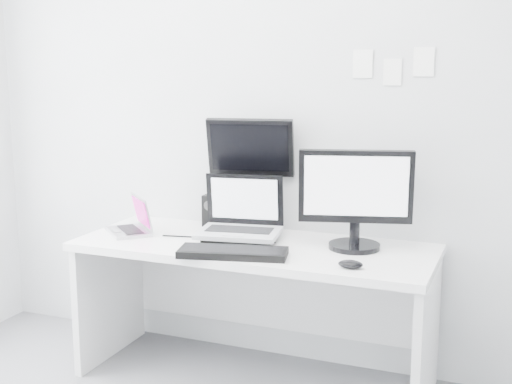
# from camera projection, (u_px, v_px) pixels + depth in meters

# --- Properties ---
(back_wall) EXTENTS (3.60, 0.00, 3.60)m
(back_wall) POSITION_uv_depth(u_px,v_px,m) (278.00, 115.00, 3.63)
(back_wall) COLOR silver
(back_wall) RESTS_ON ground
(desk) EXTENTS (1.80, 0.70, 0.73)m
(desk) POSITION_uv_depth(u_px,v_px,m) (254.00, 313.00, 3.50)
(desk) COLOR white
(desk) RESTS_ON ground
(macbook) EXTENTS (0.34, 0.34, 0.21)m
(macbook) POSITION_uv_depth(u_px,v_px,m) (128.00, 214.00, 3.63)
(macbook) COLOR #A8A8AD
(macbook) RESTS_ON desk
(speaker) EXTENTS (0.10, 0.10, 0.18)m
(speaker) POSITION_uv_depth(u_px,v_px,m) (212.00, 210.00, 3.79)
(speaker) COLOR black
(speaker) RESTS_ON desk
(dell_laptop) EXTENTS (0.45, 0.38, 0.34)m
(dell_laptop) POSITION_uv_depth(u_px,v_px,m) (239.00, 209.00, 3.44)
(dell_laptop) COLOR #B6B8BE
(dell_laptop) RESTS_ON desk
(rear_monitor) EXTENTS (0.48, 0.25, 0.63)m
(rear_monitor) POSITION_uv_depth(u_px,v_px,m) (251.00, 173.00, 3.66)
(rear_monitor) COLOR black
(rear_monitor) RESTS_ON desk
(samsung_monitor) EXTENTS (0.60, 0.39, 0.50)m
(samsung_monitor) POSITION_uv_depth(u_px,v_px,m) (356.00, 198.00, 3.29)
(samsung_monitor) COLOR black
(samsung_monitor) RESTS_ON desk
(keyboard) EXTENTS (0.54, 0.29, 0.03)m
(keyboard) POSITION_uv_depth(u_px,v_px,m) (233.00, 253.00, 3.21)
(keyboard) COLOR black
(keyboard) RESTS_ON desk
(mouse) EXTENTS (0.12, 0.08, 0.04)m
(mouse) POSITION_uv_depth(u_px,v_px,m) (350.00, 264.00, 3.01)
(mouse) COLOR black
(mouse) RESTS_ON desk
(wall_note_0) EXTENTS (0.10, 0.00, 0.14)m
(wall_note_0) POSITION_uv_depth(u_px,v_px,m) (363.00, 64.00, 3.41)
(wall_note_0) COLOR white
(wall_note_0) RESTS_ON back_wall
(wall_note_1) EXTENTS (0.09, 0.00, 0.13)m
(wall_note_1) POSITION_uv_depth(u_px,v_px,m) (392.00, 72.00, 3.37)
(wall_note_1) COLOR white
(wall_note_1) RESTS_ON back_wall
(wall_note_2) EXTENTS (0.10, 0.00, 0.14)m
(wall_note_2) POSITION_uv_depth(u_px,v_px,m) (424.00, 62.00, 3.30)
(wall_note_2) COLOR white
(wall_note_2) RESTS_ON back_wall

